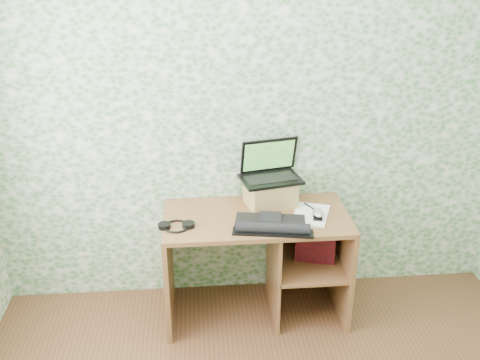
{
  "coord_description": "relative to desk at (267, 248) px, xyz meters",
  "views": [
    {
      "loc": [
        -0.37,
        -1.59,
        2.38
      ],
      "look_at": [
        -0.11,
        1.39,
        1.03
      ],
      "focal_mm": 40.0,
      "sensor_mm": 36.0,
      "label": 1
    }
  ],
  "objects": [
    {
      "name": "headphones",
      "position": [
        -0.59,
        -0.14,
        0.28
      ],
      "size": [
        0.23,
        0.16,
        0.03
      ],
      "rotation": [
        0.0,
        0.0,
        -0.0
      ],
      "color": "black",
      "rests_on": "desk"
    },
    {
      "name": "keyboard",
      "position": [
        -0.0,
        -0.2,
        0.29
      ],
      "size": [
        0.5,
        0.32,
        0.07
      ],
      "rotation": [
        0.0,
        0.0,
        -0.17
      ],
      "color": "black",
      "rests_on": "desk"
    },
    {
      "name": "notepad",
      "position": [
        0.27,
        -0.06,
        0.28
      ],
      "size": [
        0.3,
        0.36,
        0.01
      ],
      "primitive_type": "cube",
      "rotation": [
        0.0,
        0.0,
        -0.36
      ],
      "color": "white",
      "rests_on": "desk"
    },
    {
      "name": "desk",
      "position": [
        0.0,
        0.0,
        0.0
      ],
      "size": [
        1.2,
        0.6,
        0.75
      ],
      "color": "brown",
      "rests_on": "floor"
    },
    {
      "name": "wall_back",
      "position": [
        -0.08,
        0.28,
        0.82
      ],
      "size": [
        3.5,
        0.0,
        3.5
      ],
      "primitive_type": "plane",
      "rotation": [
        1.57,
        0.0,
        0.0
      ],
      "color": "white",
      "rests_on": "ground"
    },
    {
      "name": "mouse",
      "position": [
        0.31,
        -0.11,
        0.3
      ],
      "size": [
        0.09,
        0.13,
        0.04
      ],
      "primitive_type": "ellipsoid",
      "rotation": [
        0.0,
        0.0,
        -0.2
      ],
      "color": "silver",
      "rests_on": "notepad"
    },
    {
      "name": "laptop",
      "position": [
        0.03,
        0.16,
        0.51
      ],
      "size": [
        0.43,
        0.35,
        0.26
      ],
      "rotation": [
        0.0,
        0.0,
        0.22
      ],
      "color": "black",
      "rests_on": "riser"
    },
    {
      "name": "pen",
      "position": [
        0.29,
        0.02,
        0.29
      ],
      "size": [
        0.08,
        0.14,
        0.01
      ],
      "primitive_type": "cylinder",
      "rotation": [
        1.57,
        0.0,
        0.46
      ],
      "color": "black",
      "rests_on": "notepad"
    },
    {
      "name": "riser",
      "position": [
        0.03,
        0.12,
        0.36
      ],
      "size": [
        0.35,
        0.31,
        0.18
      ],
      "primitive_type": "cube",
      "rotation": [
        0.0,
        0.0,
        0.22
      ],
      "color": "#A6824A",
      "rests_on": "desk"
    },
    {
      "name": "red_box",
      "position": [
        0.32,
        -0.03,
        0.07
      ],
      "size": [
        0.28,
        0.15,
        0.32
      ],
      "primitive_type": "cube",
      "rotation": [
        0.0,
        0.0,
        -0.25
      ],
      "color": "maroon",
      "rests_on": "desk"
    }
  ]
}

